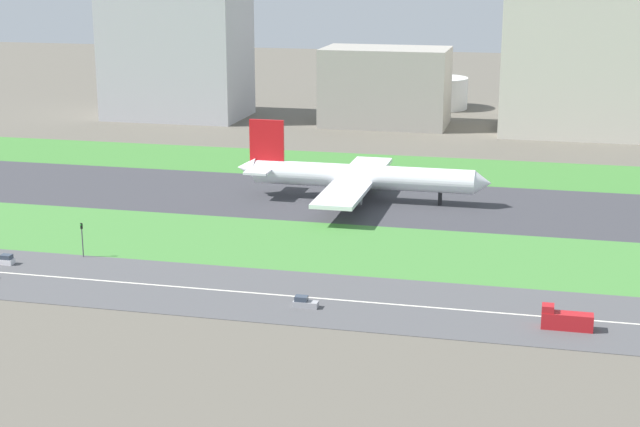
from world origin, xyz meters
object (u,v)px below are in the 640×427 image
at_px(traffic_light, 82,237).
at_px(fuel_tank_centre, 529,91).
at_px(fuel_tank_west, 436,93).
at_px(hangar_building, 386,87).
at_px(car_0, 305,303).
at_px(truck_1, 565,320).
at_px(terminal_building, 177,55).
at_px(office_tower, 580,66).
at_px(car_2, 4,260).
at_px(airliner, 356,177).

height_order(traffic_light, fuel_tank_centre, fuel_tank_centre).
bearing_deg(fuel_tank_west, hangar_building, -106.31).
distance_m(car_0, truck_1, 44.62).
relative_size(truck_1, terminal_building, 0.16).
bearing_deg(fuel_tank_centre, terminal_building, -160.98).
bearing_deg(fuel_tank_west, office_tower, -39.53).
relative_size(car_0, fuel_tank_centre, 0.26).
bearing_deg(hangar_building, car_2, -104.33).
height_order(airliner, fuel_tank_west, airliner).
bearing_deg(office_tower, fuel_tank_west, 140.47).
bearing_deg(truck_1, airliner, -56.82).
relative_size(car_2, traffic_light, 0.61).
bearing_deg(fuel_tank_centre, traffic_light, -110.85).
xyz_separation_m(office_tower, fuel_tank_centre, (-17.44, 45.00, -15.12)).
distance_m(car_2, fuel_tank_centre, 246.86).
height_order(hangar_building, fuel_tank_west, hangar_building).
relative_size(traffic_light, hangar_building, 0.16).
xyz_separation_m(truck_1, fuel_tank_centre, (-12.72, 237.00, 6.57)).
bearing_deg(truck_1, terminal_building, -53.27).
bearing_deg(terminal_building, airliner, -51.02).
bearing_deg(fuel_tank_west, traffic_light, -101.95).
height_order(traffic_light, fuel_tank_west, fuel_tank_west).
xyz_separation_m(terminal_building, fuel_tank_west, (93.45, 45.00, -17.31)).
height_order(car_2, fuel_tank_centre, fuel_tank_centre).
relative_size(airliner, office_tower, 1.25).
distance_m(car_0, fuel_tank_centre, 239.25).
xyz_separation_m(truck_1, car_2, (-109.45, 10.00, -0.75)).
bearing_deg(office_tower, truck_1, -91.41).
bearing_deg(traffic_light, airliner, 53.05).
xyz_separation_m(car_0, fuel_tank_centre, (31.90, 237.00, 7.32)).
xyz_separation_m(car_2, hangar_building, (46.48, 182.00, 13.09)).
relative_size(car_0, hangar_building, 0.10).
relative_size(terminal_building, hangar_building, 1.13).
bearing_deg(hangar_building, fuel_tank_west, 73.69).
height_order(car_0, traffic_light, traffic_light).
bearing_deg(car_2, fuel_tank_west, 75.28).
xyz_separation_m(terminal_building, fuel_tank_centre, (130.54, 45.00, -15.29)).
relative_size(hangar_building, office_tower, 0.87).
relative_size(truck_1, fuel_tank_west, 0.33).
bearing_deg(hangar_building, fuel_tank_centre, 41.84).
relative_size(car_2, fuel_tank_west, 0.17).
relative_size(airliner, fuel_tank_west, 2.54).
xyz_separation_m(terminal_building, hangar_building, (80.29, 0.00, -9.52)).
distance_m(truck_1, fuel_tank_centre, 237.43).
xyz_separation_m(airliner, hangar_building, (-11.96, 114.00, 7.78)).
relative_size(airliner, traffic_light, 9.03).
xyz_separation_m(hangar_building, fuel_tank_centre, (50.25, 45.00, -5.77)).
bearing_deg(traffic_light, fuel_tank_centre, 69.15).
xyz_separation_m(car_0, traffic_light, (-51.53, 17.99, 3.37)).
bearing_deg(fuel_tank_centre, hangar_building, -138.16).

